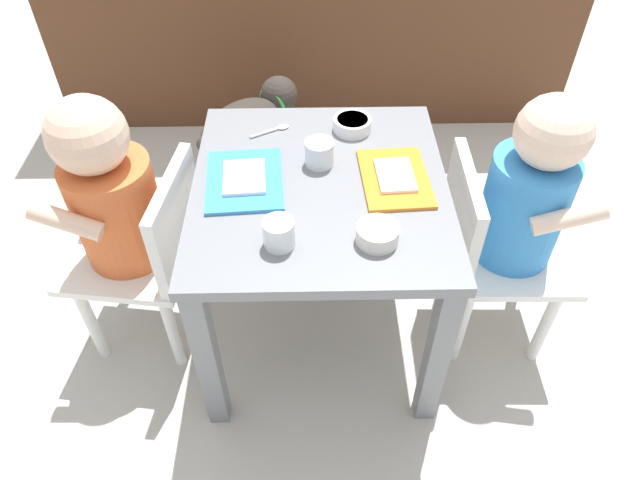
% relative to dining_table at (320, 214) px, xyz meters
% --- Properties ---
extents(ground_plane, '(7.00, 7.00, 0.00)m').
position_rel_dining_table_xyz_m(ground_plane, '(0.00, 0.00, -0.39)').
color(ground_plane, '#B2ADA3').
extents(dining_table, '(0.54, 0.59, 0.48)m').
position_rel_dining_table_xyz_m(dining_table, '(0.00, 0.00, 0.00)').
color(dining_table, slate).
rests_on(dining_table, ground).
extents(seated_child_left, '(0.32, 0.32, 0.68)m').
position_rel_dining_table_xyz_m(seated_child_left, '(-0.43, -0.00, 0.04)').
color(seated_child_left, white).
rests_on(seated_child_left, ground).
extents(seated_child_right, '(0.29, 0.29, 0.68)m').
position_rel_dining_table_xyz_m(seated_child_right, '(0.43, -0.02, 0.04)').
color(seated_child_right, white).
rests_on(seated_child_right, ground).
extents(dog, '(0.35, 0.38, 0.33)m').
position_rel_dining_table_xyz_m(dog, '(-0.22, 0.59, -0.17)').
color(dog, '#332D28').
rests_on(dog, ground).
extents(food_tray_left, '(0.17, 0.21, 0.02)m').
position_rel_dining_table_xyz_m(food_tray_left, '(-0.16, 0.01, 0.09)').
color(food_tray_left, '#388CD8').
rests_on(food_tray_left, dining_table).
extents(food_tray_right, '(0.15, 0.21, 0.02)m').
position_rel_dining_table_xyz_m(food_tray_right, '(0.16, 0.01, 0.09)').
color(food_tray_right, orange).
rests_on(food_tray_right, dining_table).
extents(water_cup_left, '(0.06, 0.06, 0.06)m').
position_rel_dining_table_xyz_m(water_cup_left, '(-0.08, -0.18, 0.11)').
color(water_cup_left, white).
rests_on(water_cup_left, dining_table).
extents(water_cup_right, '(0.06, 0.06, 0.06)m').
position_rel_dining_table_xyz_m(water_cup_right, '(0.00, 0.07, 0.11)').
color(water_cup_right, white).
rests_on(water_cup_right, dining_table).
extents(veggie_bowl_near, '(0.09, 0.09, 0.03)m').
position_rel_dining_table_xyz_m(veggie_bowl_near, '(0.08, 0.19, 0.10)').
color(veggie_bowl_near, white).
rests_on(veggie_bowl_near, dining_table).
extents(cereal_bowl_left_side, '(0.08, 0.08, 0.03)m').
position_rel_dining_table_xyz_m(cereal_bowl_left_side, '(0.10, -0.17, 0.10)').
color(cereal_bowl_left_side, silver).
rests_on(cereal_bowl_left_side, dining_table).
extents(spoon_by_left_tray, '(0.09, 0.06, 0.01)m').
position_rel_dining_table_xyz_m(spoon_by_left_tray, '(-0.10, 0.19, 0.09)').
color(spoon_by_left_tray, silver).
rests_on(spoon_by_left_tray, dining_table).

